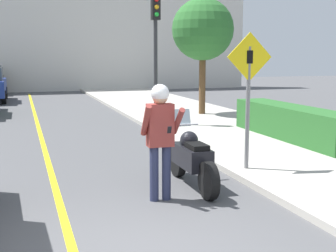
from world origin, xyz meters
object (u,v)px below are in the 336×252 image
object	(u,v)px
crossing_sign	(248,88)
motorcycle	(192,158)
person_biker	(160,129)
traffic_light	(156,35)
street_tree	(203,30)

from	to	relation	value
crossing_sign	motorcycle	bearing A→B (deg)	-159.51
person_biker	traffic_light	distance (m)	7.73
person_biker	street_tree	distance (m)	10.42
person_biker	street_tree	xyz separation A→B (m)	(4.38, 9.24, 2.04)
person_biker	street_tree	size ratio (longest dim) A/B	0.44
traffic_light	street_tree	size ratio (longest dim) A/B	0.95
person_biker	crossing_sign	xyz separation A→B (m)	(2.04, 1.06, 0.53)
motorcycle	person_biker	distance (m)	1.13
motorcycle	street_tree	distance (m)	9.77
street_tree	motorcycle	bearing A→B (deg)	-112.79
person_biker	street_tree	bearing A→B (deg)	64.66
person_biker	street_tree	world-z (taller)	street_tree
crossing_sign	street_tree	world-z (taller)	street_tree
crossing_sign	traffic_light	xyz separation A→B (m)	(-0.02, 6.20, 1.21)
person_biker	motorcycle	bearing A→B (deg)	38.11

